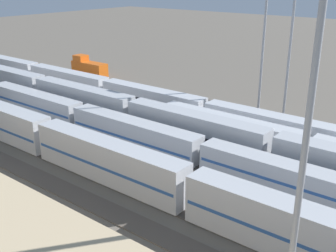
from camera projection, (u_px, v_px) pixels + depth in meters
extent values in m
plane|color=#60594F|center=(184.00, 144.00, 61.67)|extent=(400.00, 400.00, 0.00)
cube|color=#3D3833|center=(248.00, 111.00, 76.36)|extent=(140.00, 2.80, 0.12)
cube|color=#3D3833|center=(235.00, 118.00, 72.68)|extent=(140.00, 2.80, 0.12)
cube|color=#4C443D|center=(220.00, 126.00, 69.01)|extent=(140.00, 2.80, 0.12)
cube|color=#3D3833|center=(203.00, 134.00, 65.33)|extent=(140.00, 2.80, 0.12)
cube|color=#4C443D|center=(184.00, 144.00, 61.65)|extent=(140.00, 2.80, 0.12)
cube|color=#3D3833|center=(163.00, 154.00, 57.97)|extent=(140.00, 2.80, 0.12)
cube|color=#3D3833|center=(139.00, 167.00, 54.30)|extent=(140.00, 2.80, 0.12)
cube|color=#3D3833|center=(111.00, 180.00, 50.62)|extent=(140.00, 2.80, 0.12)
cube|color=#4C443D|center=(79.00, 197.00, 46.94)|extent=(140.00, 2.80, 0.12)
cube|color=#B7BABF|center=(303.00, 234.00, 35.87)|extent=(23.00, 3.00, 5.00)
cube|color=#285193|center=(303.00, 236.00, 35.93)|extent=(22.40, 3.06, 0.36)
cube|color=#B7BABF|center=(108.00, 161.00, 49.98)|extent=(23.00, 3.00, 5.00)
cube|color=#285193|center=(108.00, 162.00, 50.07)|extent=(22.40, 3.06, 0.36)
cube|color=silver|center=(273.00, 127.00, 62.88)|extent=(23.00, 3.00, 3.80)
cube|color=black|center=(273.00, 128.00, 62.94)|extent=(22.40, 3.06, 0.36)
cube|color=silver|center=(152.00, 99.00, 77.00)|extent=(23.00, 3.00, 3.80)
cube|color=black|center=(152.00, 98.00, 76.99)|extent=(22.40, 3.06, 0.36)
cube|color=silver|center=(68.00, 79.00, 91.12)|extent=(23.00, 3.00, 3.80)
cube|color=black|center=(68.00, 81.00, 91.27)|extent=(22.40, 3.06, 0.36)
cube|color=silver|center=(7.00, 65.00, 105.24)|extent=(23.00, 3.00, 3.80)
cube|color=black|center=(7.00, 67.00, 105.37)|extent=(22.40, 3.06, 0.36)
cube|color=#B7BABF|center=(194.00, 130.00, 59.77)|extent=(23.00, 3.00, 5.00)
cube|color=black|center=(194.00, 132.00, 59.86)|extent=(22.40, 3.06, 0.36)
cube|color=#B7BABF|center=(83.00, 100.00, 73.89)|extent=(23.00, 3.00, 5.00)
cube|color=black|center=(83.00, 101.00, 73.92)|extent=(22.40, 3.06, 0.36)
cube|color=#B7BABF|center=(7.00, 80.00, 88.01)|extent=(23.00, 3.00, 5.00)
cube|color=black|center=(7.00, 82.00, 88.18)|extent=(22.40, 3.06, 0.36)
cube|color=#B7BABF|center=(292.00, 181.00, 46.40)|extent=(23.00, 3.00, 3.80)
cube|color=#285193|center=(292.00, 180.00, 46.37)|extent=(22.40, 3.06, 0.36)
cube|color=#B7BABF|center=(133.00, 132.00, 60.52)|extent=(23.00, 3.00, 3.80)
cube|color=#285193|center=(134.00, 135.00, 60.68)|extent=(22.40, 3.06, 0.36)
cube|color=#B7BABF|center=(35.00, 103.00, 74.64)|extent=(23.00, 3.00, 3.80)
cube|color=#285193|center=(35.00, 103.00, 74.69)|extent=(22.40, 3.06, 0.36)
cube|color=silver|center=(228.00, 129.00, 62.02)|extent=(23.00, 3.00, 3.80)
cube|color=#285193|center=(228.00, 131.00, 62.13)|extent=(22.40, 3.06, 0.36)
cube|color=#D85914|center=(90.00, 69.00, 100.99)|extent=(10.00, 3.00, 3.60)
cube|color=#D85914|center=(81.00, 58.00, 101.88)|extent=(3.00, 2.70, 1.40)
cylinder|color=#9EA0A5|center=(292.00, 25.00, 69.60)|extent=(0.44, 0.44, 31.39)
cylinder|color=#9EA0A5|center=(309.00, 116.00, 24.40)|extent=(0.44, 0.44, 31.84)
cylinder|color=#9EA0A5|center=(263.00, 46.00, 74.37)|extent=(0.44, 0.44, 23.28)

